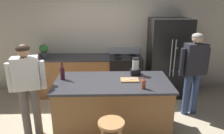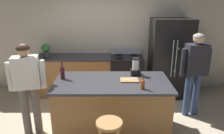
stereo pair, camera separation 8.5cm
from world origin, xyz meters
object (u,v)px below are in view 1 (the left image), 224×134
at_px(stove_range, 125,75).
at_px(bar_stool, 111,132).
at_px(potted_plant, 44,50).
at_px(person_by_island_left, 27,83).
at_px(refrigerator, 168,58).
at_px(blender_appliance, 136,68).
at_px(person_by_sink_right, 194,67).
at_px(bottle_wine, 62,73).
at_px(kitchen_island, 112,106).
at_px(chef_knife, 131,79).
at_px(cutting_board, 130,80).
at_px(bottle_cooking_sauce, 144,84).

bearing_deg(stove_range, bar_stool, -99.36).
bearing_deg(potted_plant, person_by_island_left, -83.63).
bearing_deg(refrigerator, blender_appliance, -127.97).
bearing_deg(person_by_sink_right, bottle_wine, -169.79).
xyz_separation_m(kitchen_island, blender_appliance, (0.42, 0.31, 0.60)).
xyz_separation_m(refrigerator, potted_plant, (-2.90, 0.05, 0.20)).
height_order(person_by_sink_right, chef_knife, person_by_sink_right).
bearing_deg(blender_appliance, cutting_board, -114.96).
height_order(person_by_island_left, chef_knife, person_by_island_left).
height_order(blender_appliance, chef_knife, blender_appliance).
distance_m(refrigerator, bar_stool, 2.72).
bearing_deg(bottle_wine, refrigerator, 32.33).
bearing_deg(bar_stool, chef_knife, 67.43).
distance_m(bottle_cooking_sauce, chef_knife, 0.38).
relative_size(blender_appliance, bottle_cooking_sauce, 1.44).
distance_m(person_by_sink_right, bar_stool, 2.16).
distance_m(potted_plant, chef_knife, 2.41).
xyz_separation_m(person_by_island_left, cutting_board, (1.66, 0.12, -0.01)).
distance_m(bar_stool, bottle_wine, 1.33).
xyz_separation_m(stove_range, chef_knife, (-0.04, -1.50, 0.49)).
relative_size(refrigerator, bottle_cooking_sauce, 8.51).
distance_m(person_by_island_left, bottle_wine, 0.57).
xyz_separation_m(bar_stool, cutting_board, (0.33, 0.84, 0.42)).
bearing_deg(bottle_wine, bar_stool, -48.80).
bearing_deg(bottle_wine, chef_knife, -4.22).
bearing_deg(person_by_sink_right, chef_knife, -157.70).
distance_m(refrigerator, person_by_island_left, 3.15).
distance_m(kitchen_island, cutting_board, 0.56).
bearing_deg(bottle_cooking_sauce, stove_range, 93.65).
height_order(stove_range, person_by_island_left, person_by_island_left).
height_order(kitchen_island, cutting_board, cutting_board).
bearing_deg(potted_plant, cutting_board, -39.57).
bearing_deg(blender_appliance, bar_stool, -112.31).
distance_m(kitchen_island, bottle_cooking_sauce, 0.78).
distance_m(person_by_sink_right, cutting_board, 1.39).
relative_size(blender_appliance, bottle_wine, 0.99).
bearing_deg(person_by_sink_right, bottle_cooking_sauce, -142.39).
bearing_deg(potted_plant, bottle_cooking_sauce, -42.70).
bearing_deg(blender_appliance, person_by_island_left, -167.31).
bearing_deg(person_by_island_left, blender_appliance, 12.69).
height_order(blender_appliance, bottle_wine, bottle_wine).
relative_size(person_by_island_left, potted_plant, 5.32).
bearing_deg(person_by_sink_right, blender_appliance, -168.39).
bearing_deg(bar_stool, person_by_sink_right, 39.96).
bearing_deg(chef_knife, bar_stool, -134.96).
height_order(person_by_island_left, person_by_sink_right, person_by_sink_right).
height_order(stove_range, potted_plant, potted_plant).
distance_m(kitchen_island, blender_appliance, 0.80).
distance_m(refrigerator, bottle_wine, 2.60).
xyz_separation_m(potted_plant, bottle_wine, (0.71, -1.44, -0.06)).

